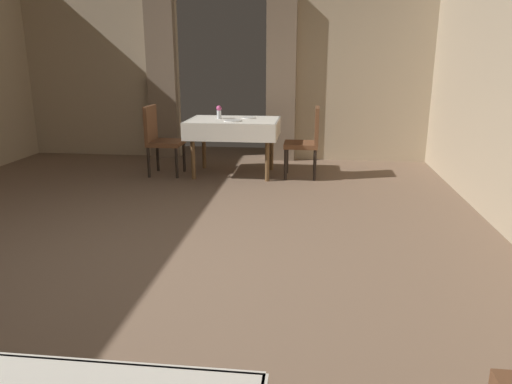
{
  "coord_description": "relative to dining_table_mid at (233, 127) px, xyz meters",
  "views": [
    {
      "loc": [
        1.39,
        -3.32,
        1.55
      ],
      "look_at": [
        0.93,
        0.65,
        0.43
      ],
      "focal_mm": 33.72,
      "sensor_mm": 36.0,
      "label": 1
    }
  ],
  "objects": [
    {
      "name": "plate_mid_c",
      "position": [
        0.02,
        -0.17,
        0.1
      ],
      "size": [
        0.23,
        0.23,
        0.01
      ],
      "primitive_type": "cylinder",
      "color": "white",
      "rests_on": "dining_table_mid"
    },
    {
      "name": "chair_mid_left",
      "position": [
        -0.99,
        -0.12,
        -0.14
      ],
      "size": [
        0.44,
        0.44,
        0.93
      ],
      "color": "black",
      "rests_on": "ground"
    },
    {
      "name": "wall_back",
      "position": [
        -0.36,
        1.16,
        0.86
      ],
      "size": [
        6.4,
        0.27,
        3.0
      ],
      "color": "tan",
      "rests_on": "ground"
    },
    {
      "name": "plate_mid_b",
      "position": [
        0.18,
        0.16,
        0.1
      ],
      "size": [
        0.19,
        0.19,
        0.01
      ],
      "primitive_type": "cylinder",
      "color": "white",
      "rests_on": "dining_table_mid"
    },
    {
      "name": "chair_mid_right",
      "position": [
        0.99,
        -0.04,
        -0.14
      ],
      "size": [
        0.44,
        0.44,
        0.93
      ],
      "color": "black",
      "rests_on": "ground"
    },
    {
      "name": "ground",
      "position": [
        -0.36,
        -3.02,
        -0.65
      ],
      "size": [
        10.08,
        10.08,
        0.0
      ],
      "primitive_type": "plane",
      "color": "#7A604C"
    },
    {
      "name": "flower_vase_mid",
      "position": [
        -0.2,
        0.06,
        0.19
      ],
      "size": [
        0.07,
        0.07,
        0.17
      ],
      "color": "silver",
      "rests_on": "dining_table_mid"
    },
    {
      "name": "dining_table_mid",
      "position": [
        0.0,
        0.0,
        0.0
      ],
      "size": [
        1.21,
        0.89,
        0.75
      ],
      "color": "brown",
      "rests_on": "ground"
    }
  ]
}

